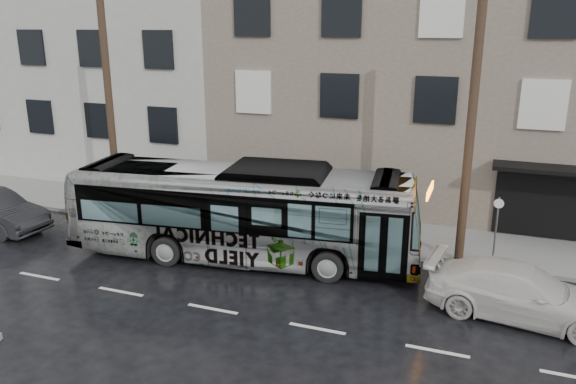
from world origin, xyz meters
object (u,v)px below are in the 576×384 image
utility_pole_rear (110,110)px  utility_pole_front (470,132)px  bus (243,212)px  sign_post (496,232)px  white_sedan (521,292)px

utility_pole_rear → utility_pole_front: bearing=0.0°
utility_pole_front → bus: bearing=-164.3°
sign_post → bus: bearing=-166.3°
utility_pole_front → utility_pole_rear: size_ratio=1.00×
utility_pole_front → sign_post: (1.10, 0.00, -3.30)m
utility_pole_front → sign_post: size_ratio=3.75×
utility_pole_front → utility_pole_rear: bearing=180.0°
white_sedan → utility_pole_rear: bearing=85.7°
sign_post → white_sedan: bearing=-76.6°
bus → sign_post: bearing=-83.1°
sign_post → white_sedan: sign_post is taller
utility_pole_front → white_sedan: (1.86, -3.18, -3.90)m
bus → utility_pole_rear: bearing=66.5°
utility_pole_front → white_sedan: bearing=-59.7°
utility_pole_front → sign_post: utility_pole_front is taller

